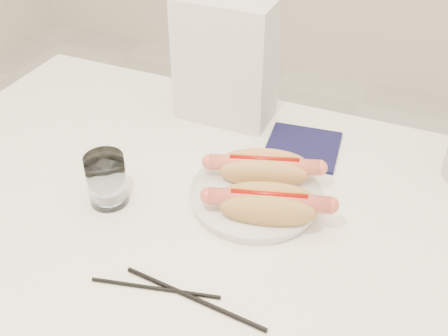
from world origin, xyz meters
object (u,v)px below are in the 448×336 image
at_px(table, 205,235).
at_px(hotdog_right, 269,204).
at_px(plate, 255,197).
at_px(napkin_box, 226,60).
at_px(hotdog_left, 264,168).
at_px(water_glass, 107,180).

distance_m(table, hotdog_right, 0.15).
relative_size(table, hotdog_right, 6.21).
relative_size(plate, napkin_box, 0.85).
bearing_deg(hotdog_left, water_glass, -166.94).
height_order(table, hotdog_left, hotdog_left).
distance_m(hotdog_right, water_glass, 0.27).
height_order(table, napkin_box, napkin_box).
distance_m(hotdog_left, hotdog_right, 0.10).
xyz_separation_m(hotdog_right, water_glass, (-0.27, -0.05, 0.00)).
height_order(hotdog_left, hotdog_right, same).
bearing_deg(hotdog_right, napkin_box, 108.08).
relative_size(plate, hotdog_right, 1.13).
distance_m(hotdog_left, napkin_box, 0.27).
bearing_deg(plate, table, -141.56).
relative_size(hotdog_right, water_glass, 2.10).
bearing_deg(table, hotdog_left, 53.81).
bearing_deg(napkin_box, hotdog_right, -55.90).
xyz_separation_m(plate, water_glass, (-0.23, -0.10, 0.04)).
xyz_separation_m(plate, hotdog_right, (0.04, -0.05, 0.03)).
relative_size(plate, hotdog_left, 1.16).
xyz_separation_m(table, water_glass, (-0.16, -0.04, 0.11)).
bearing_deg(water_glass, table, 14.81).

